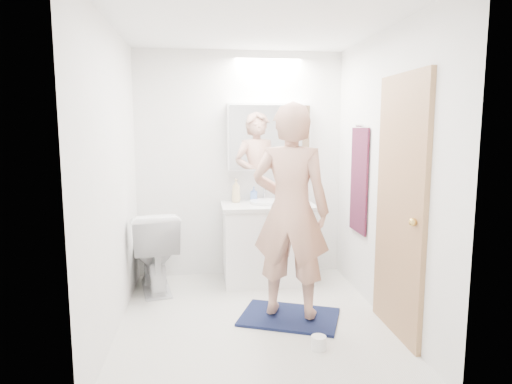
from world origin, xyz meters
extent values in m
plane|color=silver|center=(0.00, 0.00, 0.00)|extent=(2.50, 2.50, 0.00)
plane|color=white|center=(0.00, 0.00, 2.40)|extent=(2.50, 2.50, 0.00)
plane|color=white|center=(0.00, 1.25, 1.20)|extent=(2.50, 0.00, 2.50)
plane|color=white|center=(0.00, -1.25, 1.20)|extent=(2.50, 0.00, 2.50)
plane|color=white|center=(-1.10, 0.00, 1.20)|extent=(0.00, 2.50, 2.50)
plane|color=white|center=(1.10, 0.00, 1.20)|extent=(0.00, 2.50, 2.50)
cube|color=white|center=(0.26, 0.96, 0.39)|extent=(0.90, 0.55, 0.78)
cube|color=silver|center=(0.26, 0.96, 0.80)|extent=(0.95, 0.58, 0.04)
cylinder|color=white|center=(0.26, 0.99, 0.84)|extent=(0.36, 0.36, 0.03)
cylinder|color=silver|center=(0.26, 1.19, 0.90)|extent=(0.02, 0.02, 0.16)
cube|color=white|center=(0.30, 1.18, 1.50)|extent=(0.88, 0.14, 0.70)
cube|color=silver|center=(0.30, 1.10, 1.50)|extent=(0.84, 0.01, 0.66)
imported|color=white|center=(-0.89, 0.85, 0.40)|extent=(0.59, 0.85, 0.80)
cube|color=#121938|center=(0.30, -0.01, 0.01)|extent=(0.95, 0.81, 0.02)
imported|color=tan|center=(0.30, -0.01, 0.92)|extent=(0.75, 0.63, 1.75)
cube|color=#A68153|center=(1.08, -0.35, 1.00)|extent=(0.04, 0.80, 2.00)
sphere|color=gold|center=(1.04, -0.65, 0.95)|extent=(0.06, 0.06, 0.06)
cube|color=#121839|center=(1.08, 0.55, 1.10)|extent=(0.02, 0.42, 1.00)
cylinder|color=silver|center=(1.07, 0.55, 1.62)|extent=(0.07, 0.02, 0.02)
imported|color=beige|center=(-0.06, 1.11, 0.94)|extent=(0.11, 0.11, 0.25)
imported|color=#5E83CB|center=(0.14, 1.15, 0.90)|extent=(0.08, 0.08, 0.16)
imported|color=#3A62AF|center=(0.50, 1.12, 0.87)|extent=(0.13, 0.13, 0.09)
cylinder|color=white|center=(0.41, -0.56, 0.05)|extent=(0.11, 0.11, 0.10)
camera|label=1|loc=(-0.42, -3.55, 1.60)|focal=31.46mm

